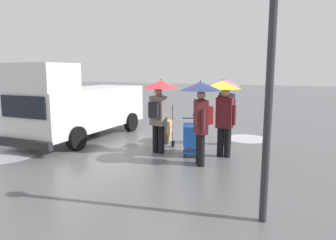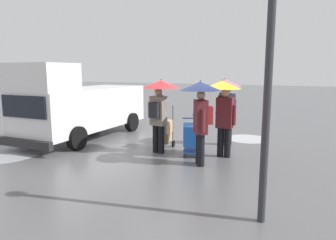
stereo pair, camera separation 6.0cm
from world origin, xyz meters
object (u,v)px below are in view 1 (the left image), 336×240
at_px(pedestrian_white_side, 159,99).
at_px(pedestrian_black_side, 201,103).
at_px(shopping_cart_vendor, 192,136).
at_px(pedestrian_far_side, 225,96).
at_px(pedestrian_pink_side, 223,101).
at_px(hand_dolly_boxes, 163,131).
at_px(cargo_van_parked_right, 79,105).
at_px(street_lamp, 270,71).

bearing_deg(pedestrian_white_side, pedestrian_black_side, 160.16).
xyz_separation_m(shopping_cart_vendor, pedestrian_far_side, (-0.48, -1.60, 1.02)).
bearing_deg(pedestrian_pink_side, pedestrian_far_side, -76.97).
bearing_deg(shopping_cart_vendor, pedestrian_pink_side, -162.77).
bearing_deg(hand_dolly_boxes, shopping_cart_vendor, 162.34).
bearing_deg(cargo_van_parked_right, pedestrian_white_side, 170.79).
distance_m(shopping_cart_vendor, pedestrian_black_side, 1.33).
xyz_separation_m(cargo_van_parked_right, pedestrian_white_side, (-3.46, 0.56, 0.39)).
height_order(pedestrian_white_side, pedestrian_far_side, same).
height_order(shopping_cart_vendor, pedestrian_white_side, pedestrian_white_side).
height_order(cargo_van_parked_right, hand_dolly_boxes, cargo_van_parked_right).
distance_m(shopping_cart_vendor, street_lamp, 4.35).
distance_m(pedestrian_far_side, street_lamp, 5.17).
height_order(pedestrian_pink_side, pedestrian_far_side, same).
relative_size(cargo_van_parked_right, street_lamp, 1.40).
bearing_deg(pedestrian_black_side, pedestrian_far_side, -89.77).
bearing_deg(street_lamp, pedestrian_pink_side, -64.32).
distance_m(shopping_cart_vendor, pedestrian_far_side, 1.95).
relative_size(pedestrian_pink_side, street_lamp, 0.56).
bearing_deg(pedestrian_pink_side, pedestrian_black_side, 72.52).
bearing_deg(pedestrian_far_side, pedestrian_pink_side, 103.03).
distance_m(pedestrian_black_side, pedestrian_far_side, 2.31).
distance_m(hand_dolly_boxes, pedestrian_black_side, 2.19).
relative_size(cargo_van_parked_right, hand_dolly_boxes, 4.11).
relative_size(cargo_van_parked_right, pedestrian_white_side, 2.52).
distance_m(hand_dolly_boxes, pedestrian_white_side, 1.19).
xyz_separation_m(hand_dolly_boxes, pedestrian_black_side, (-1.60, 1.07, 1.04)).
height_order(pedestrian_black_side, street_lamp, street_lamp).
bearing_deg(shopping_cart_vendor, cargo_van_parked_right, -4.65).
distance_m(pedestrian_pink_side, street_lamp, 3.83).
xyz_separation_m(shopping_cart_vendor, pedestrian_black_side, (-0.49, 0.72, 1.00)).
relative_size(shopping_cart_vendor, pedestrian_far_side, 0.47).
height_order(pedestrian_far_side, street_lamp, street_lamp).
distance_m(pedestrian_pink_side, pedestrian_white_side, 1.78).
bearing_deg(hand_dolly_boxes, cargo_van_parked_right, -0.07).
bearing_deg(pedestrian_black_side, pedestrian_pink_side, -107.48).
distance_m(shopping_cart_vendor, hand_dolly_boxes, 1.17).
xyz_separation_m(hand_dolly_boxes, pedestrian_pink_side, (-1.90, 0.11, 1.04)).
xyz_separation_m(cargo_van_parked_right, pedestrian_black_side, (-4.89, 1.08, 0.39)).
distance_m(cargo_van_parked_right, pedestrian_far_side, 5.05).
height_order(shopping_cart_vendor, pedestrian_far_side, pedestrian_far_side).
height_order(pedestrian_black_side, pedestrian_white_side, same).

